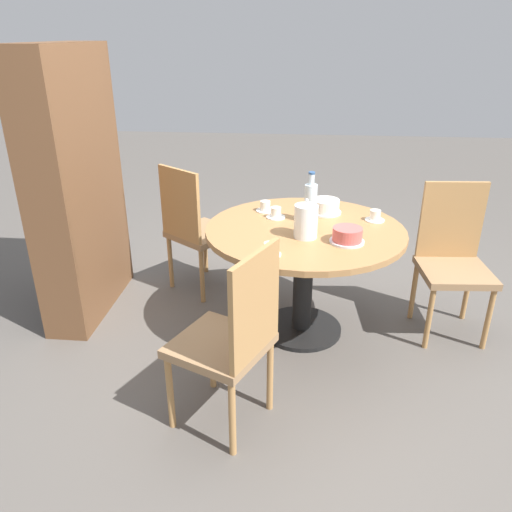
{
  "coord_description": "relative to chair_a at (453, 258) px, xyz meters",
  "views": [
    {
      "loc": [
        -2.85,
        0.03,
        1.82
      ],
      "look_at": [
        0.0,
        0.3,
        0.53
      ],
      "focal_mm": 35.0,
      "sensor_mm": 36.0,
      "label": 1
    }
  ],
  "objects": [
    {
      "name": "ground_plane",
      "position": [
        -0.14,
        0.94,
        -0.51
      ],
      "size": [
        14.0,
        14.0,
        0.0
      ],
      "primitive_type": "plane",
      "color": "#56514C"
    },
    {
      "name": "dining_table",
      "position": [
        -0.14,
        0.94,
        0.07
      ],
      "size": [
        1.22,
        1.22,
        0.73
      ],
      "color": "black",
      "rests_on": "ground_plane"
    },
    {
      "name": "chair_a",
      "position": [
        0.0,
        0.0,
        0.0
      ],
      "size": [
        0.45,
        0.45,
        0.97
      ],
      "rotation": [
        0.0,
        0.0,
        4.78
      ],
      "color": "#A87A47",
      "rests_on": "ground_plane"
    },
    {
      "name": "chair_b",
      "position": [
        0.38,
        1.74,
        0.0
      ],
      "size": [
        0.59,
        0.59,
        0.97
      ],
      "rotation": [
        0.0,
        0.0,
        7.21
      ],
      "color": "#A87A47",
      "rests_on": "ground_plane"
    },
    {
      "name": "chair_c",
      "position": [
        -1.03,
        1.27,
        0.0
      ],
      "size": [
        0.56,
        0.56,
        0.97
      ],
      "rotation": [
        0.0,
        0.0,
        9.0
      ],
      "color": "#A87A47",
      "rests_on": "ground_plane"
    },
    {
      "name": "bookshelf",
      "position": [
        0.07,
        2.43,
        0.37
      ],
      "size": [
        0.94,
        0.28,
        1.77
      ],
      "rotation": [
        0.0,
        0.0,
        3.14
      ],
      "color": "brown",
      "rests_on": "ground_plane"
    },
    {
      "name": "coffee_pot",
      "position": [
        -0.28,
        0.94,
        0.33
      ],
      "size": [
        0.14,
        0.14,
        0.23
      ],
      "color": "white",
      "rests_on": "dining_table"
    },
    {
      "name": "water_bottle",
      "position": [
        -0.02,
        0.92,
        0.35
      ],
      "size": [
        0.08,
        0.08,
        0.32
      ],
      "color": "silver",
      "rests_on": "dining_table"
    },
    {
      "name": "cake_main",
      "position": [
        0.15,
        0.82,
        0.27
      ],
      "size": [
        0.21,
        0.21,
        0.09
      ],
      "color": "silver",
      "rests_on": "dining_table"
    },
    {
      "name": "cake_second",
      "position": [
        -0.34,
        0.71,
        0.26
      ],
      "size": [
        0.2,
        0.2,
        0.09
      ],
      "color": "silver",
      "rests_on": "dining_table"
    },
    {
      "name": "cup_a",
      "position": [
        0.03,
        1.13,
        0.25
      ],
      "size": [
        0.12,
        0.12,
        0.07
      ],
      "color": "white",
      "rests_on": "dining_table"
    },
    {
      "name": "cup_b",
      "position": [
        0.15,
        1.21,
        0.25
      ],
      "size": [
        0.12,
        0.12,
        0.07
      ],
      "color": "white",
      "rests_on": "dining_table"
    },
    {
      "name": "cup_c",
      "position": [
        0.03,
        0.51,
        0.25
      ],
      "size": [
        0.12,
        0.12,
        0.07
      ],
      "color": "white",
      "rests_on": "dining_table"
    },
    {
      "name": "cup_d",
      "position": [
        -0.56,
        1.13,
        0.25
      ],
      "size": [
        0.12,
        0.12,
        0.07
      ],
      "color": "white",
      "rests_on": "dining_table"
    }
  ]
}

